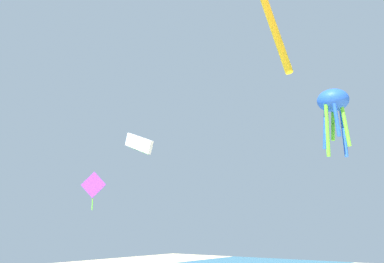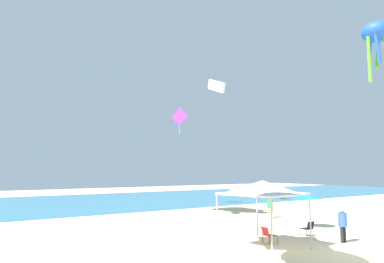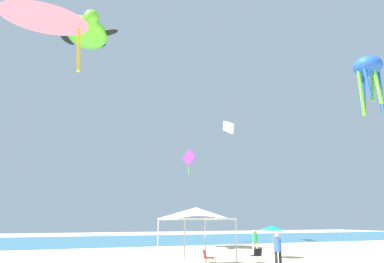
# 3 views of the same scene
# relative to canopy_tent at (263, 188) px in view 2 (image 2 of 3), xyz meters

# --- Properties ---
(ground) EXTENTS (120.00, 120.00, 0.10)m
(ground) POSITION_rel_canopy_tent_xyz_m (2.79, -3.33, -2.81)
(ground) COLOR beige
(ocean_strip) EXTENTS (120.00, 24.42, 0.02)m
(ocean_strip) POSITION_rel_canopy_tent_xyz_m (2.79, 27.92, -2.74)
(ocean_strip) COLOR teal
(ocean_strip) RESTS_ON ground
(canopy_tent) EXTENTS (3.57, 3.51, 3.10)m
(canopy_tent) POSITION_rel_canopy_tent_xyz_m (0.00, 0.00, 0.00)
(canopy_tent) COLOR #B7B7BC
(canopy_tent) RESTS_ON ground
(beach_umbrella) EXTENTS (1.73, 1.72, 2.17)m
(beach_umbrella) POSITION_rel_canopy_tent_xyz_m (6.50, 2.57, -0.84)
(beach_umbrella) COLOR silver
(beach_umbrella) RESTS_ON ground
(folding_chair_left_of_tent) EXTENTS (0.57, 0.66, 0.82)m
(folding_chair_left_of_tent) POSITION_rel_canopy_tent_xyz_m (4.14, 0.76, -2.28)
(folding_chair_left_of_tent) COLOR black
(folding_chair_left_of_tent) RESTS_ON ground
(folding_chair_facing_ocean) EXTENTS (0.69, 0.61, 0.82)m
(folding_chair_facing_ocean) POSITION_rel_canopy_tent_xyz_m (0.95, 0.65, -2.28)
(folding_chair_facing_ocean) COLOR black
(folding_chair_facing_ocean) RESTS_ON ground
(person_far_stroller) EXTENTS (0.40, 0.40, 1.67)m
(person_far_stroller) POSITION_rel_canopy_tent_xyz_m (7.82, 7.00, -1.77)
(person_far_stroller) COLOR #C6B28C
(person_far_stroller) RESTS_ON ground
(person_by_tent) EXTENTS (0.45, 0.41, 1.72)m
(person_by_tent) POSITION_rel_canopy_tent_xyz_m (4.27, -1.23, -1.75)
(person_by_tent) COLOR black
(person_by_tent) RESTS_ON ground
(kite_diamond_purple) EXTENTS (0.93, 1.77, 2.81)m
(kite_diamond_purple) POSITION_rel_canopy_tent_xyz_m (6.39, 17.76, 6.18)
(kite_diamond_purple) COLOR purple
(kite_parafoil_white) EXTENTS (1.07, 4.01, 2.40)m
(kite_parafoil_white) POSITION_rel_canopy_tent_xyz_m (11.72, 18.51, 10.35)
(kite_parafoil_white) COLOR white
(kite_octopus_blue) EXTENTS (2.44, 2.44, 5.42)m
(kite_octopus_blue) POSITION_rel_canopy_tent_xyz_m (17.95, 3.44, 12.69)
(kite_octopus_blue) COLOR blue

